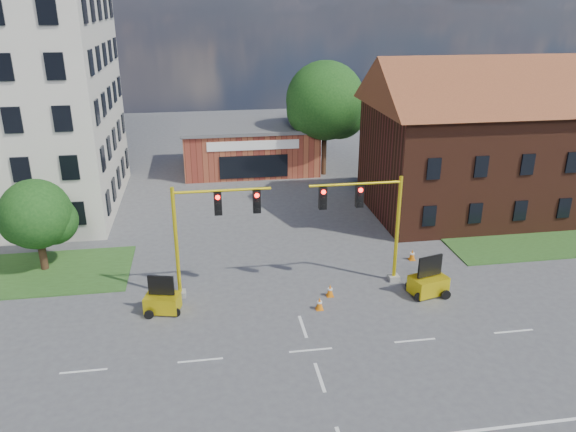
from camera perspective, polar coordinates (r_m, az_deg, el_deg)
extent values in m
plane|color=#4A494C|center=(26.40, 2.32, -13.46)|extent=(120.00, 120.00, 0.00)
cube|color=#2D4F1D|center=(40.53, 25.49, -2.67)|extent=(14.00, 4.00, 0.08)
cube|color=maroon|center=(53.08, -3.95, 6.95)|extent=(12.00, 8.00, 4.00)
cube|color=#545456|center=(52.60, -4.01, 9.22)|extent=(12.40, 8.40, 0.30)
cube|color=silver|center=(48.88, -3.54, 7.17)|extent=(8.00, 0.10, 0.80)
cube|color=black|center=(49.37, -3.49, 5.03)|extent=(6.00, 0.10, 2.00)
cube|color=#4A2316|center=(44.86, 21.45, 5.51)|extent=(20.00, 10.00, 8.00)
cylinder|color=#382514|center=(51.08, 3.69, 6.83)|extent=(0.44, 0.44, 4.75)
sphere|color=#153E13|center=(50.19, 3.80, 11.61)|extent=(6.92, 6.92, 6.92)
sphere|color=#153E13|center=(50.98, 5.24, 10.49)|extent=(4.84, 4.84, 4.84)
cylinder|color=#382514|center=(35.93, -23.71, -3.22)|extent=(0.44, 0.44, 2.51)
sphere|color=#153E13|center=(35.12, -24.25, 0.18)|extent=(4.04, 4.04, 4.04)
sphere|color=#153E13|center=(35.37, -22.74, -0.44)|extent=(2.83, 2.83, 2.83)
cube|color=gray|center=(31.10, -10.89, -7.77)|extent=(0.60, 0.60, 0.30)
cylinder|color=yellow|center=(29.81, -11.28, -2.79)|extent=(0.20, 0.20, 6.20)
cylinder|color=yellow|center=(28.77, -6.70, 2.59)|extent=(5.00, 0.14, 0.14)
cube|color=black|center=(28.99, -7.13, 1.25)|extent=(0.40, 0.32, 1.20)
cube|color=black|center=(29.11, -3.20, 1.47)|extent=(0.40, 0.32, 1.20)
sphere|color=#FF0C07|center=(28.69, -7.15, 1.88)|extent=(0.24, 0.24, 0.24)
cube|color=gray|center=(32.76, 10.67, -6.18)|extent=(0.60, 0.60, 0.30)
cylinder|color=yellow|center=(31.53, 11.03, -1.41)|extent=(0.20, 0.20, 6.20)
cylinder|color=yellow|center=(29.82, 6.87, 3.25)|extent=(5.00, 0.14, 0.14)
cube|color=black|center=(30.11, 7.27, 2.01)|extent=(0.40, 0.32, 1.20)
cube|color=black|center=(29.63, 3.55, 1.82)|extent=(0.40, 0.32, 1.20)
sphere|color=#FF0C07|center=(29.82, 7.40, 2.62)|extent=(0.24, 0.24, 0.24)
cube|color=yellow|center=(29.69, -12.62, -8.58)|extent=(1.92, 1.50, 0.85)
cube|color=black|center=(29.22, -12.78, -6.88)|extent=(1.32, 0.42, 1.04)
cube|color=yellow|center=(31.49, 14.05, -6.77)|extent=(2.18, 1.73, 0.95)
cube|color=black|center=(30.99, 14.23, -4.95)|extent=(1.46, 0.52, 1.16)
cube|color=orange|center=(29.94, -13.35, -9.48)|extent=(0.38, 0.38, 0.04)
cone|color=orange|center=(29.78, -13.40, -8.94)|extent=(0.40, 0.40, 0.70)
cylinder|color=silver|center=(29.74, -13.42, -8.82)|extent=(0.27, 0.27, 0.09)
cube|color=orange|center=(30.72, 4.27, -8.07)|extent=(0.38, 0.38, 0.04)
cone|color=orange|center=(30.56, 4.29, -7.53)|extent=(0.40, 0.40, 0.70)
cylinder|color=silver|center=(30.53, 4.29, -7.42)|extent=(0.27, 0.27, 0.09)
cube|color=orange|center=(29.48, 3.21, -9.41)|extent=(0.38, 0.38, 0.04)
cone|color=orange|center=(29.31, 3.22, -8.85)|extent=(0.40, 0.40, 0.70)
cylinder|color=silver|center=(29.27, 3.22, -8.73)|extent=(0.27, 0.27, 0.09)
cube|color=orange|center=(35.49, 12.46, -4.33)|extent=(0.38, 0.38, 0.04)
cone|color=orange|center=(35.35, 12.50, -3.85)|extent=(0.40, 0.40, 0.70)
cylinder|color=silver|center=(35.32, 12.51, -3.74)|extent=(0.27, 0.27, 0.09)
imported|color=white|center=(40.29, 15.02, -0.31)|extent=(5.80, 3.92, 1.48)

